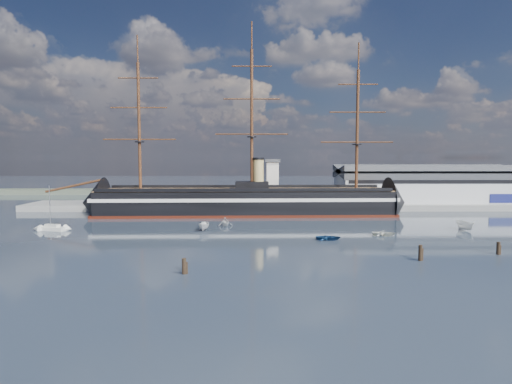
{
  "coord_description": "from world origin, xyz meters",
  "views": [
    {
      "loc": [
        -3.77,
        -70.31,
        17.45
      ],
      "look_at": [
        -2.85,
        35.0,
        9.0
      ],
      "focal_mm": 30.0,
      "sensor_mm": 36.0,
      "label": 1
    }
  ],
  "objects": [
    {
      "name": "motorboat_d",
      "position": [
        -10.72,
        38.32,
        0.0
      ],
      "size": [
        7.26,
        4.7,
        2.46
      ],
      "primitive_type": "imported",
      "rotation": [
        0.0,
        0.0,
        0.29
      ],
      "color": "silver",
      "rests_on": "ground"
    },
    {
      "name": "ground",
      "position": [
        0.0,
        40.0,
        0.0
      ],
      "size": [
        600.0,
        600.0,
        0.0
      ],
      "primitive_type": "plane",
      "color": "#1F2A39",
      "rests_on": "ground"
    },
    {
      "name": "quay",
      "position": [
        10.0,
        76.0,
        0.0
      ],
      "size": [
        180.0,
        18.0,
        2.0
      ],
      "primitive_type": "cube",
      "color": "slate",
      "rests_on": "ground"
    },
    {
      "name": "warship",
      "position": [
        -7.65,
        60.0,
        4.04
      ],
      "size": [
        113.06,
        18.31,
        53.94
      ],
      "rotation": [
        0.0,
        0.0,
        0.02
      ],
      "color": "black",
      "rests_on": "ground"
    },
    {
      "name": "motorboat_e",
      "position": [
        25.78,
        24.24,
        0.0
      ],
      "size": [
        1.74,
        3.34,
        1.49
      ],
      "primitive_type": "imported",
      "rotation": [
        0.0,
        0.0,
        1.42
      ],
      "color": "silver",
      "rests_on": "ground"
    },
    {
      "name": "piling_near_right",
      "position": [
        24.75,
        0.83,
        0.0
      ],
      "size": [
        0.64,
        0.64,
        3.42
      ],
      "primitive_type": "cylinder",
      "color": "black",
      "rests_on": "ground"
    },
    {
      "name": "piling_near_left",
      "position": [
        -14.05,
        -7.14,
        0.0
      ],
      "size": [
        0.64,
        0.64,
        3.1
      ],
      "primitive_type": "cylinder",
      "color": "black",
      "rests_on": "ground"
    },
    {
      "name": "sailboat",
      "position": [
        -51.78,
        31.63,
        0.69
      ],
      "size": [
        7.06,
        4.01,
        10.84
      ],
      "rotation": [
        0.0,
        0.0,
        -0.32
      ],
      "color": "silver",
      "rests_on": "ground"
    },
    {
      "name": "motorboat_b",
      "position": [
        12.4,
        19.38,
        0.0
      ],
      "size": [
        1.47,
        3.36,
        1.54
      ],
      "primitive_type": "imported",
      "rotation": [
        0.0,
        0.0,
        1.53
      ],
      "color": "navy",
      "rests_on": "ground"
    },
    {
      "name": "warehouse",
      "position": [
        58.0,
        80.0,
        7.98
      ],
      "size": [
        63.0,
        21.0,
        11.6
      ],
      "color": "#B7BABC",
      "rests_on": "ground"
    },
    {
      "name": "piling_far_right",
      "position": [
        40.68,
        5.35,
        0.0
      ],
      "size": [
        0.64,
        0.64,
        3.0
      ],
      "primitive_type": "cylinder",
      "color": "black",
      "rests_on": "ground"
    },
    {
      "name": "quay_tower",
      "position": [
        3.0,
        73.0,
        9.75
      ],
      "size": [
        5.0,
        5.0,
        15.0
      ],
      "color": "silver",
      "rests_on": "ground"
    },
    {
      "name": "motorboat_a",
      "position": [
        -15.33,
        31.11,
        0.0
      ],
      "size": [
        6.57,
        2.92,
        2.55
      ],
      "primitive_type": "imported",
      "rotation": [
        0.0,
        0.0,
        -0.09
      ],
      "color": "silver",
      "rests_on": "ground"
    },
    {
      "name": "motorboat_f",
      "position": [
        47.64,
        31.22,
        0.0
      ],
      "size": [
        7.41,
        3.52,
        2.85
      ],
      "primitive_type": "imported",
      "rotation": [
        0.0,
        0.0,
        0.13
      ],
      "color": "white",
      "rests_on": "ground"
    }
  ]
}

